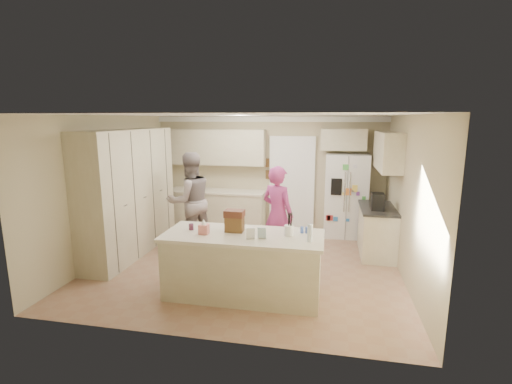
% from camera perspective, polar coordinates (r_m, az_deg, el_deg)
% --- Properties ---
extents(floor, '(5.20, 4.60, 0.02)m').
position_cam_1_polar(floor, '(6.69, -1.45, -11.20)').
color(floor, '#947056').
rests_on(floor, ground).
extents(ceiling, '(5.20, 4.60, 0.02)m').
position_cam_1_polar(ceiling, '(6.18, -1.58, 11.86)').
color(ceiling, white).
rests_on(ceiling, wall_back).
extents(wall_back, '(5.20, 0.02, 2.60)m').
position_cam_1_polar(wall_back, '(8.54, 1.91, 2.87)').
color(wall_back, tan).
rests_on(wall_back, ground).
extents(wall_front, '(5.20, 0.02, 2.60)m').
position_cam_1_polar(wall_front, '(4.15, -8.59, -6.30)').
color(wall_front, tan).
rests_on(wall_front, ground).
extents(wall_left, '(0.02, 4.60, 2.60)m').
position_cam_1_polar(wall_left, '(7.33, -21.84, 0.67)').
color(wall_left, tan).
rests_on(wall_left, ground).
extents(wall_right, '(0.02, 4.60, 2.60)m').
position_cam_1_polar(wall_right, '(6.28, 22.41, -1.03)').
color(wall_right, tan).
rests_on(wall_right, ground).
extents(crown_back, '(5.20, 0.08, 0.12)m').
position_cam_1_polar(crown_back, '(8.40, 1.91, 11.15)').
color(crown_back, white).
rests_on(crown_back, wall_back).
extents(pantry_bank, '(0.60, 2.60, 2.35)m').
position_cam_1_polar(pantry_bank, '(7.36, -18.90, -0.09)').
color(pantry_bank, beige).
rests_on(pantry_bank, floor).
extents(back_base_cab, '(2.20, 0.60, 0.88)m').
position_cam_1_polar(back_base_cab, '(8.67, -5.99, -2.85)').
color(back_base_cab, beige).
rests_on(back_base_cab, floor).
extents(back_countertop, '(2.24, 0.63, 0.04)m').
position_cam_1_polar(back_countertop, '(8.56, -6.08, 0.12)').
color(back_countertop, beige).
rests_on(back_countertop, back_base_cab).
extents(back_upper_cab, '(2.20, 0.35, 0.80)m').
position_cam_1_polar(back_upper_cab, '(8.56, -5.95, 6.88)').
color(back_upper_cab, beige).
rests_on(back_upper_cab, wall_back).
extents(doorway_opening, '(0.90, 0.06, 2.10)m').
position_cam_1_polar(doorway_opening, '(8.48, 5.53, 1.05)').
color(doorway_opening, black).
rests_on(doorway_opening, floor).
extents(doorway_casing, '(1.02, 0.03, 2.22)m').
position_cam_1_polar(doorway_casing, '(8.45, 5.51, 1.01)').
color(doorway_casing, white).
rests_on(doorway_casing, floor).
extents(wall_frame_upper, '(0.15, 0.02, 0.20)m').
position_cam_1_polar(wall_frame_upper, '(8.47, 2.01, 4.50)').
color(wall_frame_upper, brown).
rests_on(wall_frame_upper, wall_back).
extents(wall_frame_lower, '(0.15, 0.02, 0.20)m').
position_cam_1_polar(wall_frame_lower, '(8.50, 2.00, 2.69)').
color(wall_frame_lower, brown).
rests_on(wall_frame_lower, wall_back).
extents(refrigerator, '(0.91, 0.71, 1.80)m').
position_cam_1_polar(refrigerator, '(8.28, 13.68, -0.52)').
color(refrigerator, white).
rests_on(refrigerator, floor).
extents(fridge_seam, '(0.02, 0.02, 1.78)m').
position_cam_1_polar(fridge_seam, '(7.93, 13.78, -1.04)').
color(fridge_seam, gray).
rests_on(fridge_seam, refrigerator).
extents(fridge_dispenser, '(0.22, 0.03, 0.35)m').
position_cam_1_polar(fridge_dispenser, '(7.87, 12.27, 0.79)').
color(fridge_dispenser, black).
rests_on(fridge_dispenser, refrigerator).
extents(fridge_handle_l, '(0.02, 0.02, 0.85)m').
position_cam_1_polar(fridge_handle_l, '(7.89, 13.47, 0.02)').
color(fridge_handle_l, silver).
rests_on(fridge_handle_l, refrigerator).
extents(fridge_handle_r, '(0.02, 0.02, 0.85)m').
position_cam_1_polar(fridge_handle_r, '(7.89, 14.20, -0.01)').
color(fridge_handle_r, silver).
rests_on(fridge_handle_r, refrigerator).
extents(over_fridge_cab, '(0.95, 0.35, 0.45)m').
position_cam_1_polar(over_fridge_cab, '(8.17, 13.33, 7.84)').
color(over_fridge_cab, beige).
rests_on(over_fridge_cab, wall_back).
extents(right_base_cab, '(0.60, 1.20, 0.88)m').
position_cam_1_polar(right_base_cab, '(7.40, 18.09, -5.85)').
color(right_base_cab, beige).
rests_on(right_base_cab, floor).
extents(right_countertop, '(0.63, 1.24, 0.04)m').
position_cam_1_polar(right_countertop, '(7.28, 18.23, -2.38)').
color(right_countertop, '#2D2B28').
rests_on(right_countertop, right_base_cab).
extents(right_upper_cab, '(0.35, 1.50, 0.70)m').
position_cam_1_polar(right_upper_cab, '(7.33, 19.60, 5.96)').
color(right_upper_cab, beige).
rests_on(right_upper_cab, wall_right).
extents(coffee_maker, '(0.22, 0.28, 0.30)m').
position_cam_1_polar(coffee_maker, '(7.04, 18.18, -1.40)').
color(coffee_maker, black).
rests_on(coffee_maker, right_countertop).
extents(island_base, '(2.20, 0.90, 0.88)m').
position_cam_1_polar(island_base, '(5.48, -1.97, -11.31)').
color(island_base, beige).
rests_on(island_base, floor).
extents(island_top, '(2.28, 0.96, 0.05)m').
position_cam_1_polar(island_top, '(5.33, -2.00, -6.73)').
color(island_top, beige).
rests_on(island_top, island_base).
extents(utensil_crock, '(0.13, 0.13, 0.15)m').
position_cam_1_polar(utensil_crock, '(5.24, 5.10, -5.93)').
color(utensil_crock, white).
rests_on(utensil_crock, island_top).
extents(tissue_box, '(0.13, 0.13, 0.14)m').
position_cam_1_polar(tissue_box, '(5.35, -8.02, -5.67)').
color(tissue_box, '#E37D77').
rests_on(tissue_box, island_top).
extents(tissue_plume, '(0.08, 0.08, 0.08)m').
position_cam_1_polar(tissue_plume, '(5.32, -8.05, -4.54)').
color(tissue_plume, white).
rests_on(tissue_plume, tissue_box).
extents(dollhouse_body, '(0.26, 0.18, 0.22)m').
position_cam_1_polar(dollhouse_body, '(5.41, -3.32, -4.95)').
color(dollhouse_body, brown).
rests_on(dollhouse_body, island_top).
extents(dollhouse_roof, '(0.28, 0.20, 0.10)m').
position_cam_1_polar(dollhouse_roof, '(5.37, -3.34, -3.31)').
color(dollhouse_roof, '#592D1E').
rests_on(dollhouse_roof, dollhouse_body).
extents(jam_jar, '(0.07, 0.07, 0.09)m').
position_cam_1_polar(jam_jar, '(5.58, -9.94, -5.30)').
color(jam_jar, '#59263F').
rests_on(jam_jar, island_top).
extents(greeting_card_a, '(0.12, 0.06, 0.16)m').
position_cam_1_polar(greeting_card_a, '(5.08, -0.87, -6.39)').
color(greeting_card_a, white).
rests_on(greeting_card_a, island_top).
extents(greeting_card_b, '(0.12, 0.05, 0.16)m').
position_cam_1_polar(greeting_card_b, '(5.09, 0.91, -6.33)').
color(greeting_card_b, silver).
rests_on(greeting_card_b, island_top).
extents(water_bottle, '(0.07, 0.07, 0.24)m').
position_cam_1_polar(water_bottle, '(5.01, 8.28, -6.26)').
color(water_bottle, silver).
rests_on(water_bottle, island_top).
extents(shaker_salt, '(0.05, 0.05, 0.09)m').
position_cam_1_polar(shaker_salt, '(5.39, 7.09, -5.80)').
color(shaker_salt, '#3C5AB3').
rests_on(shaker_salt, island_top).
extents(shaker_pepper, '(0.05, 0.05, 0.09)m').
position_cam_1_polar(shaker_pepper, '(5.39, 7.84, -5.83)').
color(shaker_pepper, '#3C5AB3').
rests_on(shaker_pepper, island_top).
extents(teen_boy, '(1.17, 1.16, 1.91)m').
position_cam_1_polar(teen_boy, '(7.38, -10.10, -1.36)').
color(teen_boy, gray).
rests_on(teen_boy, floor).
extents(teen_girl, '(0.76, 0.67, 1.75)m').
position_cam_1_polar(teen_girl, '(6.56, 3.34, -3.52)').
color(teen_girl, '#C53B7B').
rests_on(teen_girl, floor).
extents(fridge_magnets, '(0.76, 0.02, 1.44)m').
position_cam_1_polar(fridge_magnets, '(7.93, 13.78, -1.05)').
color(fridge_magnets, tan).
rests_on(fridge_magnets, refrigerator).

